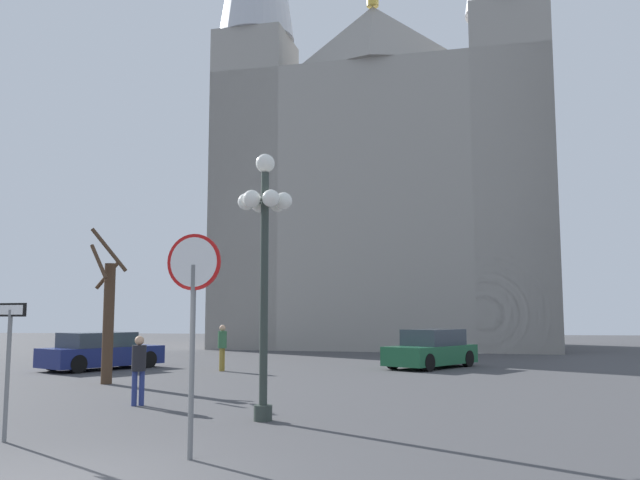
{
  "coord_description": "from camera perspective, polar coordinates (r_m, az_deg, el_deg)",
  "views": [
    {
      "loc": [
        4.24,
        -7.61,
        2.05
      ],
      "look_at": [
        0.92,
        17.47,
        4.9
      ],
      "focal_mm": 37.03,
      "sensor_mm": 36.0,
      "label": 1
    }
  ],
  "objects": [
    {
      "name": "parked_car_near_green",
      "position": [
        26.03,
        9.63,
        -9.34
      ],
      "size": [
        3.78,
        4.43,
        1.47
      ],
      "color": "#1E5B38",
      "rests_on": "ground"
    },
    {
      "name": "stop_sign",
      "position": [
        9.8,
        -10.91,
        -4.96
      ],
      "size": [
        0.83,
        0.12,
        3.22
      ],
      "color": "slate",
      "rests_on": "ground"
    },
    {
      "name": "parked_car_far_navy",
      "position": [
        26.25,
        -18.41,
        -9.15
      ],
      "size": [
        3.78,
        4.71,
        1.37
      ],
      "color": "navy",
      "rests_on": "ground"
    },
    {
      "name": "one_way_arrow_sign",
      "position": [
        12.05,
        -25.31,
        -8.77
      ],
      "size": [
        0.68,
        0.27,
        2.23
      ],
      "color": "slate",
      "rests_on": "ground"
    },
    {
      "name": "pedestrian_standing",
      "position": [
        15.71,
        -15.39,
        -10.27
      ],
      "size": [
        0.32,
        0.32,
        1.56
      ],
      "color": "navy",
      "rests_on": "ground"
    },
    {
      "name": "bare_tree",
      "position": [
        20.75,
        -17.85,
        -6.25
      ],
      "size": [
        1.3,
        1.22,
        4.57
      ],
      "color": "#473323",
      "rests_on": "ground"
    },
    {
      "name": "pedestrian_walking",
      "position": [
        24.46,
        -8.44,
        -8.81
      ],
      "size": [
        0.32,
        0.32,
        1.66
      ],
      "color": "olive",
      "rests_on": "ground"
    },
    {
      "name": "cathedral",
      "position": [
        42.41,
        5.64,
        5.93
      ],
      "size": [
        20.98,
        14.94,
        36.52
      ],
      "color": "gray",
      "rests_on": "ground"
    },
    {
      "name": "street_lamp",
      "position": [
        13.16,
        -4.81,
        0.18
      ],
      "size": [
        1.11,
        1.01,
        5.26
      ],
      "color": "#2D3833",
      "rests_on": "ground"
    }
  ]
}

